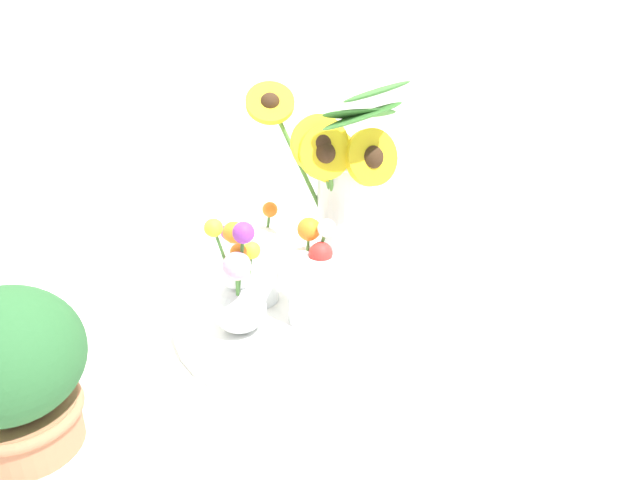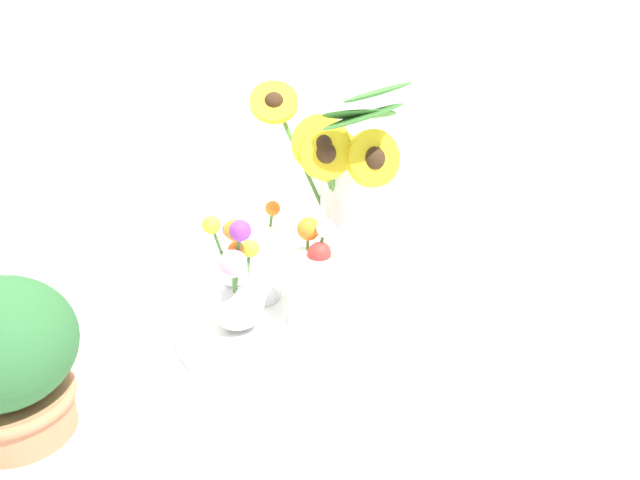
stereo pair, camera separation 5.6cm
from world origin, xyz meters
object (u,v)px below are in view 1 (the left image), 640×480
(vase_bulb_right, at_px, (239,294))
(vase_small_center, at_px, (312,280))
(mason_jar_sunflowers, at_px, (342,201))
(vase_small_back, at_px, (253,264))
(potted_plant, at_px, (11,371))
(serving_tray, at_px, (320,312))

(vase_bulb_right, bearing_deg, vase_small_center, -12.35)
(mason_jar_sunflowers, distance_m, vase_small_back, 0.18)
(vase_small_back, bearing_deg, potted_plant, -158.84)
(vase_small_center, relative_size, potted_plant, 0.79)
(mason_jar_sunflowers, bearing_deg, vase_bulb_right, -169.16)
(vase_small_center, xyz_separation_m, vase_small_back, (-0.05, 0.10, -0.00))
(serving_tray, xyz_separation_m, vase_bulb_right, (-0.14, 0.00, 0.08))
(vase_small_back, height_order, potted_plant, potted_plant)
(serving_tray, height_order, vase_small_center, vase_small_center)
(vase_small_back, xyz_separation_m, potted_plant, (-0.38, -0.15, 0.03))
(serving_tray, bearing_deg, mason_jar_sunflowers, 31.54)
(potted_plant, bearing_deg, mason_jar_sunflowers, 11.66)
(mason_jar_sunflowers, bearing_deg, vase_small_center, -145.39)
(vase_small_center, bearing_deg, serving_tray, 40.83)
(vase_small_center, distance_m, potted_plant, 0.43)
(vase_small_center, relative_size, vase_bulb_right, 0.88)
(vase_small_center, height_order, potted_plant, potted_plant)
(vase_bulb_right, bearing_deg, potted_plant, -167.81)
(serving_tray, bearing_deg, vase_small_center, -139.17)
(mason_jar_sunflowers, xyz_separation_m, vase_small_back, (-0.15, 0.04, -0.09))
(serving_tray, height_order, potted_plant, potted_plant)
(mason_jar_sunflowers, bearing_deg, potted_plant, -168.34)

